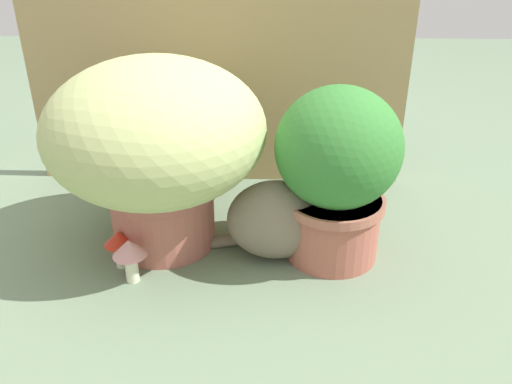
# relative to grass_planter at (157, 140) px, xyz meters

# --- Properties ---
(ground_plane) EXTENTS (6.00, 6.00, 0.00)m
(ground_plane) POSITION_rel_grass_planter_xyz_m (0.13, -0.08, -0.31)
(ground_plane) COLOR slate
(cardboard_backdrop) EXTENTS (1.24, 0.03, 0.72)m
(cardboard_backdrop) POSITION_rel_grass_planter_xyz_m (0.12, 0.43, 0.05)
(cardboard_backdrop) COLOR tan
(cardboard_backdrop) RESTS_ON ground
(grass_planter) EXTENTS (0.57, 0.57, 0.52)m
(grass_planter) POSITION_rel_grass_planter_xyz_m (0.00, 0.00, 0.00)
(grass_planter) COLOR #AF6053
(grass_planter) RESTS_ON ground
(leafy_planter) EXTENTS (0.32, 0.32, 0.47)m
(leafy_planter) POSITION_rel_grass_planter_xyz_m (0.46, -0.05, -0.05)
(leafy_planter) COLOR #AC5E4D
(leafy_planter) RESTS_ON ground
(cat) EXTENTS (0.38, 0.18, 0.32)m
(cat) POSITION_rel_grass_planter_xyz_m (0.33, -0.06, -0.19)
(cat) COLOR #766A57
(cat) RESTS_ON ground
(mushroom_ornament_red) EXTENTS (0.08, 0.08, 0.11)m
(mushroom_ornament_red) POSITION_rel_grass_planter_xyz_m (-0.09, -0.12, -0.23)
(mushroom_ornament_red) COLOR silver
(mushroom_ornament_red) RESTS_ON ground
(mushroom_ornament_pink) EXTENTS (0.09, 0.09, 0.12)m
(mushroom_ornament_pink) POSITION_rel_grass_planter_xyz_m (-0.05, -0.19, -0.22)
(mushroom_ornament_pink) COLOR beige
(mushroom_ornament_pink) RESTS_ON ground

